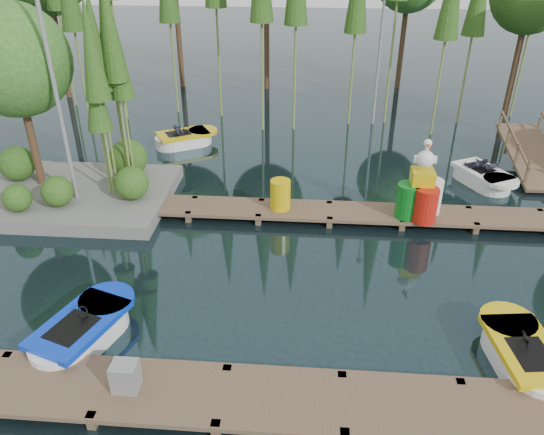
# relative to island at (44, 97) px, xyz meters

# --- Properties ---
(ground_plane) EXTENTS (90.00, 90.00, 0.00)m
(ground_plane) POSITION_rel_island_xyz_m (6.30, -3.29, -3.18)
(ground_plane) COLOR #1C2F34
(near_dock) EXTENTS (18.00, 1.50, 0.50)m
(near_dock) POSITION_rel_island_xyz_m (6.30, -7.79, -2.95)
(near_dock) COLOR brown
(near_dock) RESTS_ON ground
(far_dock) EXTENTS (15.00, 1.20, 0.50)m
(far_dock) POSITION_rel_island_xyz_m (7.30, -0.79, -2.95)
(far_dock) COLOR brown
(far_dock) RESTS_ON ground
(island) EXTENTS (6.20, 4.20, 6.75)m
(island) POSITION_rel_island_xyz_m (0.00, 0.00, 0.00)
(island) COLOR slate
(island) RESTS_ON ground
(lamp_island) EXTENTS (0.30, 0.30, 7.25)m
(lamp_island) POSITION_rel_island_xyz_m (0.80, -0.79, 1.08)
(lamp_island) COLOR gray
(lamp_island) RESTS_ON ground
(lamp_rear) EXTENTS (0.30, 0.30, 7.25)m
(lamp_rear) POSITION_rel_island_xyz_m (10.30, 7.71, 1.08)
(lamp_rear) COLOR gray
(lamp_rear) RESTS_ON ground
(ramp) EXTENTS (1.50, 3.94, 1.49)m
(ramp) POSITION_rel_island_xyz_m (15.30, 3.21, -2.60)
(ramp) COLOR brown
(ramp) RESTS_ON ground
(boat_blue) EXTENTS (1.98, 2.85, 0.88)m
(boat_blue) POSITION_rel_island_xyz_m (3.18, -6.35, -2.93)
(boat_blue) COLOR white
(boat_blue) RESTS_ON ground
(boat_yellow_near) EXTENTS (1.42, 2.62, 0.84)m
(boat_yellow_near) POSITION_rel_island_xyz_m (11.97, -6.34, -2.94)
(boat_yellow_near) COLOR white
(boat_yellow_near) RESTS_ON ground
(boat_yellow_far) EXTENTS (2.68, 2.17, 1.23)m
(boat_yellow_far) POSITION_rel_island_xyz_m (2.83, 4.58, -2.92)
(boat_yellow_far) COLOR white
(boat_yellow_far) RESTS_ON ground
(boat_white_far) EXTENTS (2.10, 2.65, 1.15)m
(boat_white_far) POSITION_rel_island_xyz_m (13.37, 1.93, -2.93)
(boat_white_far) COLOR white
(boat_white_far) RESTS_ON ground
(utility_cabinet) EXTENTS (0.46, 0.39, 0.56)m
(utility_cabinet) POSITION_rel_island_xyz_m (4.59, -7.79, -2.60)
(utility_cabinet) COLOR gray
(utility_cabinet) RESTS_ON near_dock
(yellow_barrel) EXTENTS (0.59, 0.59, 0.88)m
(yellow_barrel) POSITION_rel_island_xyz_m (6.88, -0.79, -2.44)
(yellow_barrel) COLOR gold
(yellow_barrel) RESTS_ON far_dock
(drum_cluster) EXTENTS (1.32, 1.21, 2.28)m
(drum_cluster) POSITION_rel_island_xyz_m (10.82, -0.95, -2.21)
(drum_cluster) COLOR #0B6818
(drum_cluster) RESTS_ON far_dock
(seagull_post) EXTENTS (0.44, 0.24, 0.71)m
(seagull_post) POSITION_rel_island_xyz_m (11.10, -0.79, -2.40)
(seagull_post) COLOR gray
(seagull_post) RESTS_ON far_dock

